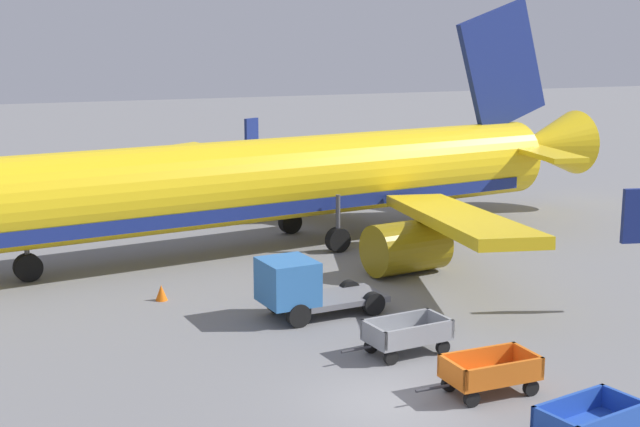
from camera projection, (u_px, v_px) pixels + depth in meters
name	position (u px, v px, depth m)	size (l,w,h in m)	color
ground_plane	(391.00, 403.00, 23.52)	(220.00, 220.00, 0.00)	slate
airplane	(285.00, 180.00, 40.27)	(37.63, 30.32, 11.34)	yellow
baggage_cart_nearest	(589.00, 423.00, 20.92)	(3.63, 1.84, 1.07)	#234CB2
baggage_cart_second_in_row	(490.00, 372.00, 24.05)	(3.56, 1.43, 1.07)	orange
baggage_cart_third_in_row	(407.00, 335.00, 27.05)	(3.61, 1.64, 1.07)	gray
service_truck_beside_carts	(301.00, 287.00, 30.38)	(4.51, 2.29, 2.10)	slate
traffic_cone_near_plane	(161.00, 293.00, 32.51)	(0.45, 0.45, 0.59)	orange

